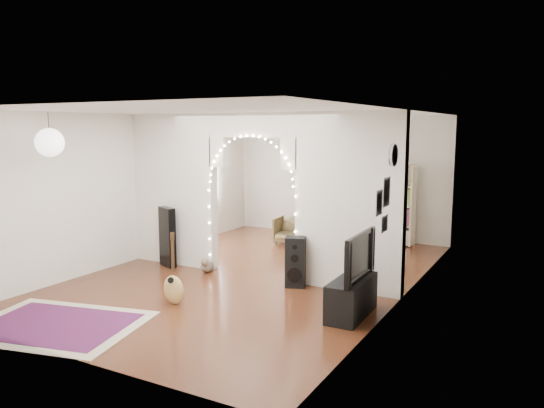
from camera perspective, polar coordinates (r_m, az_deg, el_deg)
The scene contains 25 objects.
floor at distance 8.99m, azimuth -1.90°, elevation -7.63°, with size 7.50×7.50×0.00m, color black.
ceiling at distance 8.66m, azimuth -1.98°, elevation 9.83°, with size 5.00×7.50×0.02m, color white.
wall_back at distance 12.08m, azimuth 7.17°, elevation 2.91°, with size 5.00×0.02×2.70m, color silver.
wall_front at distance 5.86m, azimuth -21.01°, elevation -3.22°, with size 5.00×0.02×2.70m, color silver.
wall_left at distance 10.22m, azimuth -14.10°, elevation 1.76°, with size 0.02×7.50×2.70m, color silver.
wall_right at distance 7.76m, azimuth 14.15°, elevation -0.22°, with size 0.02×7.50×2.70m, color silver.
divider_wall at distance 8.71m, azimuth -1.94°, elevation 1.42°, with size 5.00×0.20×2.70m.
fairy_lights at distance 8.59m, azimuth -2.39°, elevation 2.16°, with size 1.64×0.04×1.60m, color #FFEABF, non-canonical shape.
window at distance 11.56m, azimuth -7.95°, elevation 3.40°, with size 0.04×1.20×1.40m, color white.
wall_clock at distance 7.12m, azimuth 12.97°, elevation 5.14°, with size 0.31×0.31×0.03m, color white.
picture_frames at distance 6.79m, azimuth 11.88°, elevation -0.05°, with size 0.02×0.50×0.70m, color white, non-canonical shape.
paper_lantern at distance 8.08m, azimuth -22.80°, elevation 6.12°, with size 0.40×0.40×0.40m, color white.
ceiling_fan at distance 10.42m, azimuth 3.70°, elevation 7.90°, with size 1.10×1.10×0.30m, color #CC8B44, non-canonical shape.
area_rug at distance 7.32m, azimuth -22.24°, elevation -11.95°, with size 2.09×1.58×0.02m, color maroon.
guitar_case at distance 9.60m, azimuth -11.19°, elevation -3.50°, with size 0.41×0.14×1.06m, color black.
acoustic_guitar at distance 7.58m, azimuth -10.56°, elevation -7.84°, with size 0.37×0.24×0.87m.
tabby_cat at distance 9.16m, azimuth -7.00°, elevation -6.61°, with size 0.25×0.45×0.29m.
floor_speaker at distance 8.27m, azimuth 2.54°, elevation -6.25°, with size 0.38×0.35×0.78m.
media_console at distance 7.13m, azimuth 8.54°, elevation -9.91°, with size 0.40×1.00×0.50m, color black.
tv at distance 6.97m, azimuth 8.64°, elevation -5.53°, with size 1.07×0.14×0.62m, color black.
bookcase at distance 11.56m, azimuth 11.08°, elevation 0.06°, with size 1.65×0.42×1.69m, color beige.
dining_table at distance 11.22m, azimuth 10.17°, elevation -1.00°, with size 1.31×0.97×0.76m.
flower_vase at distance 11.20m, azimuth 10.19°, elevation -0.15°, with size 0.18×0.18×0.19m, color white.
dining_chair_left at distance 11.06m, azimuth 3.91°, elevation -3.50°, with size 0.45×0.47×0.42m, color brown.
dining_chair_right at distance 11.32m, azimuth 2.02°, elevation -2.84°, with size 0.61×0.62×0.57m, color brown.
Camera 1 is at (4.41, -7.44, 2.46)m, focal length 35.00 mm.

